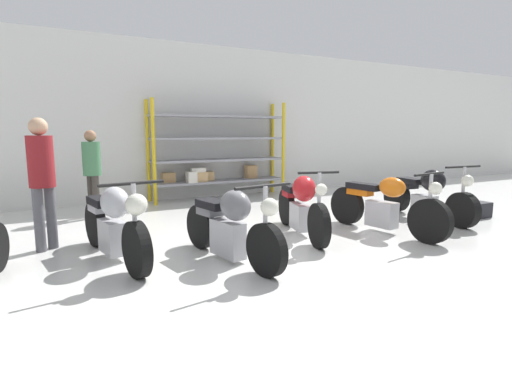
{
  "coord_description": "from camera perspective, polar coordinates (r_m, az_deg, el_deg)",
  "views": [
    {
      "loc": [
        -2.63,
        -4.67,
        1.55
      ],
      "look_at": [
        0.0,
        0.4,
        0.7
      ],
      "focal_mm": 28.0,
      "sensor_mm": 36.0,
      "label": 1
    }
  ],
  "objects": [
    {
      "name": "motorcycle_grey",
      "position": [
        4.83,
        -3.69,
        -4.7
      ],
      "size": [
        0.74,
        1.97,
        1.01
      ],
      "rotation": [
        0.0,
        0.0,
        -1.38
      ],
      "color": "black",
      "rests_on": "ground_plane"
    },
    {
      "name": "toolbox",
      "position": [
        8.44,
        29.21,
        -2.24
      ],
      "size": [
        0.44,
        0.26,
        0.28
      ],
      "color": "black",
      "rests_on": "ground_plane"
    },
    {
      "name": "back_wall",
      "position": [
        9.56,
        -11.6,
        9.79
      ],
      "size": [
        30.0,
        0.08,
        3.6
      ],
      "color": "silver",
      "rests_on": "ground_plane"
    },
    {
      "name": "ground_plane",
      "position": [
        5.58,
        1.91,
        -7.67
      ],
      "size": [
        30.0,
        30.0,
        0.0
      ],
      "primitive_type": "plane",
      "color": "silver"
    },
    {
      "name": "motorcycle_orange",
      "position": [
        6.51,
        17.85,
        -1.83
      ],
      "size": [
        0.69,
        2.16,
        1.0
      ],
      "rotation": [
        0.0,
        0.0,
        -1.43
      ],
      "color": "black",
      "rests_on": "ground_plane"
    },
    {
      "name": "motorcycle_black",
      "position": [
        7.83,
        23.29,
        -0.29
      ],
      "size": [
        0.75,
        2.14,
        1.02
      ],
      "rotation": [
        0.0,
        0.0,
        -1.66
      ],
      "color": "black",
      "rests_on": "ground_plane"
    },
    {
      "name": "motorcycle_silver",
      "position": [
        5.15,
        -19.67,
        -4.11
      ],
      "size": [
        0.72,
        2.14,
        1.04
      ],
      "rotation": [
        0.0,
        0.0,
        -1.4
      ],
      "color": "black",
      "rests_on": "ground_plane"
    },
    {
      "name": "shelving_rack",
      "position": [
        9.53,
        -5.5,
        5.35
      ],
      "size": [
        3.3,
        0.63,
        2.28
      ],
      "color": "gold",
      "rests_on": "ground_plane"
    },
    {
      "name": "person_browsing",
      "position": [
        7.91,
        -22.38,
        3.37
      ],
      "size": [
        0.41,
        0.41,
        1.6
      ],
      "rotation": [
        0.0,
        0.0,
        3.5
      ],
      "color": "#38332D",
      "rests_on": "ground_plane"
    },
    {
      "name": "motorcycle_red",
      "position": [
        6.08,
        6.48,
        -1.77
      ],
      "size": [
        0.75,
        2.02,
        1.04
      ],
      "rotation": [
        0.0,
        0.0,
        -1.82
      ],
      "color": "black",
      "rests_on": "ground_plane"
    },
    {
      "name": "person_near_rack",
      "position": [
        5.9,
        -28.29,
        2.41
      ],
      "size": [
        0.45,
        0.45,
        1.74
      ],
      "rotation": [
        0.0,
        0.0,
        2.22
      ],
      "color": "#595960",
      "rests_on": "ground_plane"
    }
  ]
}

